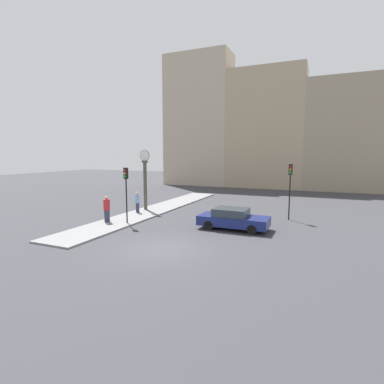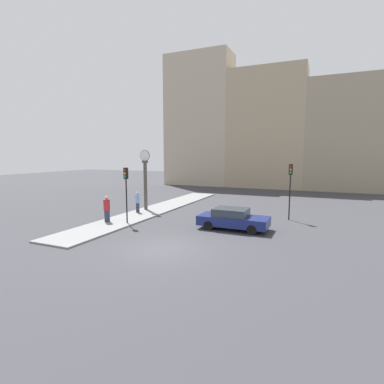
% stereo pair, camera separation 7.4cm
% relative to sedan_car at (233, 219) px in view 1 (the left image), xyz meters
% --- Properties ---
extents(ground_plane, '(120.00, 120.00, 0.00)m').
position_rel_sedan_car_xyz_m(ground_plane, '(-2.21, -5.33, -0.68)').
color(ground_plane, '#38383D').
extents(sidewalk_corner, '(2.78, 22.10, 0.10)m').
position_rel_sedan_car_xyz_m(sidewalk_corner, '(-7.84, 3.72, -0.63)').
color(sidewalk_corner, gray).
rests_on(sidewalk_corner, ground_plane).
extents(building_row, '(31.25, 5.00, 19.63)m').
position_rel_sedan_car_xyz_m(building_row, '(-3.30, 25.59, 7.83)').
color(building_row, '#B7A88E').
rests_on(building_row, ground_plane).
extents(sedan_car, '(4.41, 1.88, 1.34)m').
position_rel_sedan_car_xyz_m(sedan_car, '(0.00, 0.00, 0.00)').
color(sedan_car, navy).
rests_on(sedan_car, ground_plane).
extents(traffic_light_near, '(0.26, 0.24, 3.77)m').
position_rel_sedan_car_xyz_m(traffic_light_near, '(-6.98, -1.60, 2.12)').
color(traffic_light_near, black).
rests_on(traffic_light_near, sidewalk_corner).
extents(traffic_light_far, '(0.26, 0.24, 4.06)m').
position_rel_sedan_car_xyz_m(traffic_light_far, '(2.99, 4.27, 2.21)').
color(traffic_light_far, black).
rests_on(traffic_light_far, ground_plane).
extents(street_clock, '(0.92, 0.37, 5.00)m').
position_rel_sedan_car_xyz_m(street_clock, '(-8.54, 3.21, 1.96)').
color(street_clock, '#4C473D').
rests_on(street_clock, sidewalk_corner).
extents(pedestrian_red_top, '(0.43, 0.43, 1.79)m').
position_rel_sedan_car_xyz_m(pedestrian_red_top, '(-8.45, -1.87, 0.31)').
color(pedestrian_red_top, '#2D334C').
rests_on(pedestrian_red_top, sidewalk_corner).
extents(pedestrian_blue_stripe, '(0.32, 0.32, 1.67)m').
position_rel_sedan_car_xyz_m(pedestrian_blue_stripe, '(-8.42, 1.82, 0.26)').
color(pedestrian_blue_stripe, '#2D334C').
rests_on(pedestrian_blue_stripe, sidewalk_corner).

